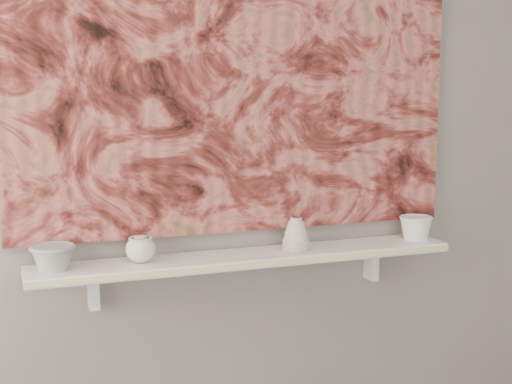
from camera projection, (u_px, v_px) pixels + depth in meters
name	position (u px, v px, depth m)	size (l,w,h in m)	color
wall_back	(239.00, 122.00, 2.34)	(3.60, 3.60, 0.00)	gray
shelf	(248.00, 258.00, 2.31)	(1.40, 0.18, 0.03)	white
shelf_stripe	(258.00, 265.00, 2.23)	(1.40, 0.01, 0.02)	#FAF0A6
bracket_left	(93.00, 290.00, 2.22)	(0.03, 0.06, 0.12)	white
bracket_right	(371.00, 263.00, 2.55)	(0.03, 0.06, 0.12)	white
painting	(240.00, 63.00, 2.29)	(1.50, 0.03, 1.10)	maroon
house_motif	(363.00, 154.00, 2.48)	(0.09, 0.00, 0.08)	black
bowl_grey	(53.00, 257.00, 2.10)	(0.14, 0.14, 0.08)	#9D9D9A
cup_cream	(141.00, 249.00, 2.18)	(0.09, 0.09, 0.08)	silver
bell_vessel	(296.00, 233.00, 2.36)	(0.10, 0.10, 0.11)	silver
bowl_white	(416.00, 228.00, 2.52)	(0.12, 0.12, 0.08)	white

